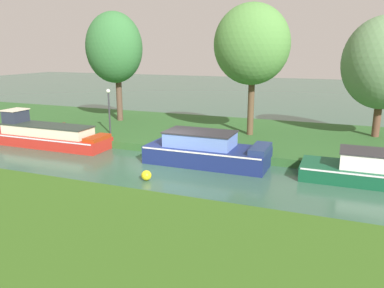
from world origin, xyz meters
The scene contains 11 objects.
ground_plane centered at (0.00, 0.00, 0.00)m, with size 120.00×120.00×0.00m, color #335845.
riverbank_far centered at (0.00, 7.00, 0.20)m, with size 72.00×10.00×0.40m, color #2D5A27.
riverbank_near centered at (0.00, -9.00, 0.20)m, with size 72.00×10.00×0.40m, color #355E1B.
red_barge centered at (-8.11, 1.20, 0.57)m, with size 8.29×1.96×1.96m.
navy_cruiser centered at (1.82, 1.20, 0.65)m, with size 5.83×2.32×1.56m.
willow_tree_left centered at (-7.12, 7.42, 5.43)m, with size 4.00×3.33×7.44m.
willow_tree_centre centered at (2.65, 6.20, 5.59)m, with size 4.28×3.68×7.46m.
willow_tree_right centered at (9.58, 8.44, 4.61)m, with size 4.50×4.29×6.78m.
lamp_post centered at (-5.25, 3.71, 2.11)m, with size 0.24×0.24×2.68m.
mooring_post_near centered at (-7.62, 2.45, 0.77)m, with size 0.17×0.17×0.74m, color #513824.
channel_buoy centered at (0.30, -2.03, 0.22)m, with size 0.43×0.43×0.43m, color yellow.
Camera 1 is at (7.74, -15.49, 5.35)m, focal length 35.87 mm.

